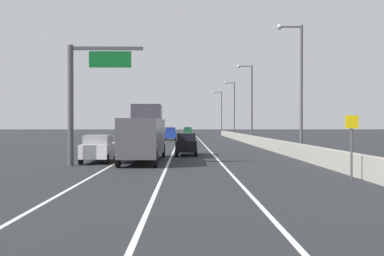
% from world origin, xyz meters
% --- Properties ---
extents(ground_plane, '(320.00, 320.00, 0.00)m').
position_xyz_m(ground_plane, '(0.00, 64.00, 0.00)').
color(ground_plane, '#26282B').
extents(lane_stripe_left, '(0.16, 130.00, 0.00)m').
position_xyz_m(lane_stripe_left, '(-5.50, 55.00, 0.00)').
color(lane_stripe_left, silver).
rests_on(lane_stripe_left, ground_plane).
extents(lane_stripe_center, '(0.16, 130.00, 0.00)m').
position_xyz_m(lane_stripe_center, '(-2.00, 55.00, 0.00)').
color(lane_stripe_center, silver).
rests_on(lane_stripe_center, ground_plane).
extents(lane_stripe_right, '(0.16, 130.00, 0.00)m').
position_xyz_m(lane_stripe_right, '(1.50, 55.00, 0.00)').
color(lane_stripe_right, silver).
rests_on(lane_stripe_right, ground_plane).
extents(jersey_barrier_right, '(0.60, 120.00, 1.10)m').
position_xyz_m(jersey_barrier_right, '(7.69, 40.00, 0.55)').
color(jersey_barrier_right, '#9E998E').
rests_on(jersey_barrier_right, ground_plane).
extents(overhead_sign_gantry, '(4.68, 0.36, 7.50)m').
position_xyz_m(overhead_sign_gantry, '(-7.26, 24.78, 4.73)').
color(overhead_sign_gantry, '#47474C').
rests_on(overhead_sign_gantry, ground_plane).
extents(speed_advisory_sign, '(0.60, 0.11, 3.00)m').
position_xyz_m(speed_advisory_sign, '(6.79, 17.38, 1.76)').
color(speed_advisory_sign, '#4C4C51').
rests_on(speed_advisory_sign, ground_plane).
extents(lamp_post_right_second, '(2.14, 0.44, 10.75)m').
position_xyz_m(lamp_post_right_second, '(8.36, 33.36, 6.13)').
color(lamp_post_right_second, '#4C4C51').
rests_on(lamp_post_right_second, ground_plane).
extents(lamp_post_right_third, '(2.14, 0.44, 10.75)m').
position_xyz_m(lamp_post_right_third, '(7.99, 58.25, 6.13)').
color(lamp_post_right_third, '#4C4C51').
rests_on(lamp_post_right_third, ground_plane).
extents(lamp_post_right_fourth, '(2.14, 0.44, 10.75)m').
position_xyz_m(lamp_post_right_fourth, '(8.30, 83.13, 6.13)').
color(lamp_post_right_fourth, '#4C4C51').
rests_on(lamp_post_right_fourth, ground_plane).
extents(lamp_post_right_fifth, '(2.14, 0.44, 10.75)m').
position_xyz_m(lamp_post_right_fifth, '(7.86, 108.02, 6.13)').
color(lamp_post_right_fifth, '#4C4C51').
rests_on(lamp_post_right_fifth, ground_plane).
extents(car_blue_0, '(1.82, 4.41, 2.10)m').
position_xyz_m(car_blue_0, '(-3.30, 70.12, 1.04)').
color(car_blue_0, '#1E389E').
rests_on(car_blue_0, ground_plane).
extents(car_green_1, '(2.01, 4.43, 1.96)m').
position_xyz_m(car_green_1, '(-0.41, 94.38, 0.98)').
color(car_green_1, '#196033').
rests_on(car_green_1, ground_plane).
extents(car_white_2, '(1.89, 4.53, 1.86)m').
position_xyz_m(car_white_2, '(-6.76, 27.47, 0.93)').
color(car_white_2, white).
rests_on(car_white_2, ground_plane).
extents(car_black_3, '(1.84, 4.55, 1.86)m').
position_xyz_m(car_black_3, '(-0.78, 34.25, 0.93)').
color(car_black_3, black).
rests_on(car_black_3, ground_plane).
extents(box_truck, '(2.52, 9.85, 4.05)m').
position_xyz_m(box_truck, '(-3.74, 28.00, 1.85)').
color(box_truck, '#4C4C51').
rests_on(box_truck, ground_plane).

